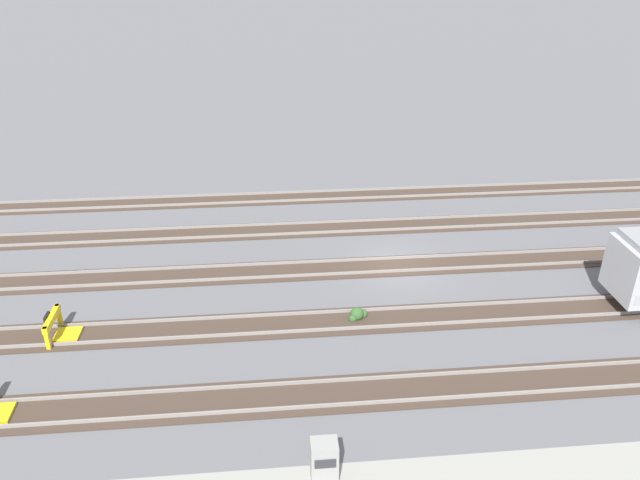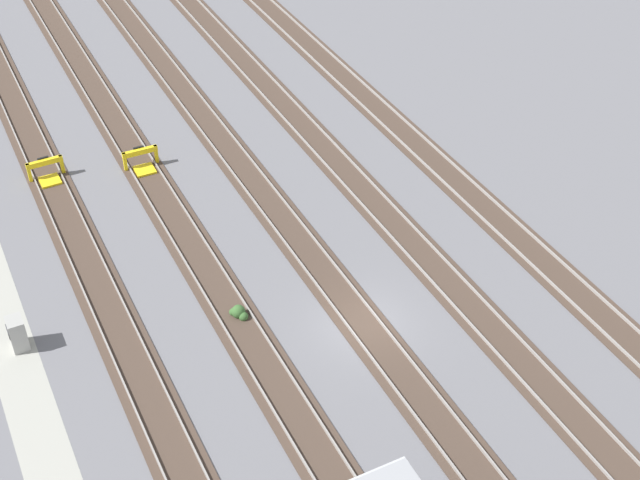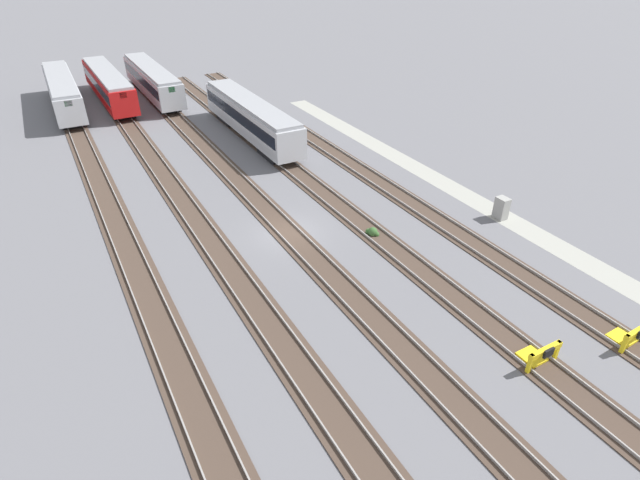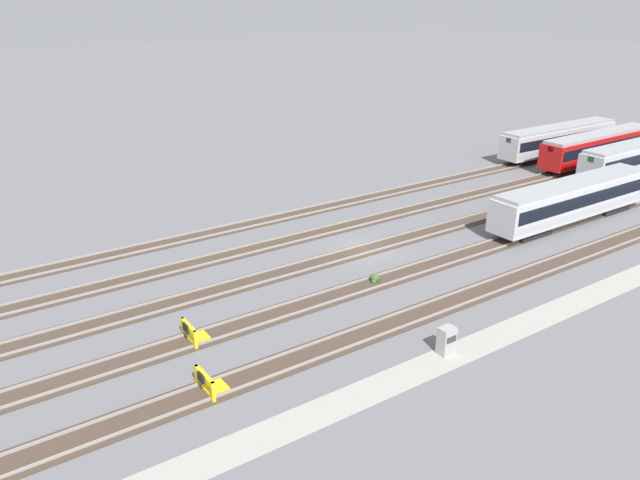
% 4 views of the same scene
% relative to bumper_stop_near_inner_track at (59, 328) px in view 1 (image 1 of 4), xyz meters
% --- Properties ---
extents(ground_plane, '(400.00, 400.00, 0.00)m').
position_rel_bumper_stop_near_inner_track_xyz_m(ground_plane, '(16.49, 4.99, -0.51)').
color(ground_plane, slate).
extents(service_walkway, '(54.00, 2.00, 0.01)m').
position_rel_bumper_stop_near_inner_track_xyz_m(service_walkway, '(16.49, -9.48, -0.51)').
color(service_walkway, '#9E9E93').
rests_on(service_walkway, ground).
extents(rail_track_nearest, '(90.00, 2.23, 0.21)m').
position_rel_bumper_stop_near_inner_track_xyz_m(rail_track_nearest, '(16.49, -4.99, -0.47)').
color(rail_track_nearest, '#47382D').
rests_on(rail_track_nearest, ground).
extents(rail_track_near_inner, '(90.00, 2.24, 0.21)m').
position_rel_bumper_stop_near_inner_track_xyz_m(rail_track_near_inner, '(16.49, 0.00, -0.47)').
color(rail_track_near_inner, '#47382D').
rests_on(rail_track_near_inner, ground).
extents(rail_track_middle, '(90.00, 2.24, 0.21)m').
position_rel_bumper_stop_near_inner_track_xyz_m(rail_track_middle, '(16.49, 4.99, -0.47)').
color(rail_track_middle, '#47382D').
rests_on(rail_track_middle, ground).
extents(rail_track_far_inner, '(90.00, 2.23, 0.21)m').
position_rel_bumper_stop_near_inner_track_xyz_m(rail_track_far_inner, '(16.49, 9.98, -0.47)').
color(rail_track_far_inner, '#47382D').
rests_on(rail_track_far_inner, ground).
extents(rail_track_farthest, '(90.00, 2.23, 0.21)m').
position_rel_bumper_stop_near_inner_track_xyz_m(rail_track_farthest, '(16.49, 14.98, -0.47)').
color(rail_track_farthest, '#47382D').
rests_on(rail_track_farthest, ground).
extents(bumper_stop_near_inner_track, '(1.35, 2.00, 1.22)m').
position_rel_bumper_stop_near_inner_track_xyz_m(bumper_stop_near_inner_track, '(0.00, 0.00, 0.00)').
color(bumper_stop_near_inner_track, yellow).
rests_on(bumper_stop_near_inner_track, ground).
extents(electrical_cabinet, '(0.90, 0.73, 1.60)m').
position_rel_bumper_stop_near_inner_track_xyz_m(electrical_cabinet, '(10.99, -9.07, 0.29)').
color(electrical_cabinet, '#9E9E99').
rests_on(electrical_cabinet, ground).
extents(weed_clump, '(0.92, 0.70, 0.64)m').
position_rel_bumper_stop_near_inner_track_xyz_m(weed_clump, '(13.51, 0.20, -0.27)').
color(weed_clump, '#38602D').
rests_on(weed_clump, ground).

